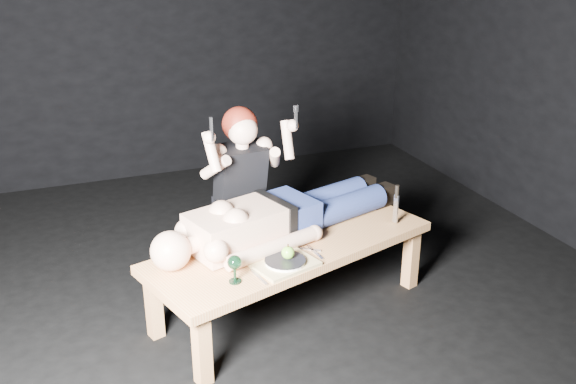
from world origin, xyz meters
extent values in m
plane|color=black|center=(0.00, 0.00, 0.00)|extent=(5.00, 5.00, 0.00)
plane|color=black|center=(0.00, 2.50, 1.50)|extent=(5.00, 0.00, 5.00)
cube|color=tan|center=(0.29, -0.14, 0.23)|extent=(1.83, 1.12, 0.45)
cube|color=tan|center=(0.16, -0.39, 0.46)|extent=(0.38, 0.32, 0.02)
cylinder|color=white|center=(0.16, -0.39, 0.48)|extent=(0.27, 0.27, 0.02)
sphere|color=#4FA124|center=(0.18, -0.38, 0.52)|extent=(0.07, 0.07, 0.07)
cube|color=#B2B2B7|center=(-0.01, -0.46, 0.45)|extent=(0.04, 0.18, 0.01)
cube|color=#B2B2B7|center=(0.37, -0.31, 0.45)|extent=(0.03, 0.18, 0.01)
cube|color=#B2B2B7|center=(0.34, -0.25, 0.45)|extent=(0.15, 0.13, 0.01)
camera|label=1|loc=(-0.93, -3.23, 2.13)|focal=39.73mm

